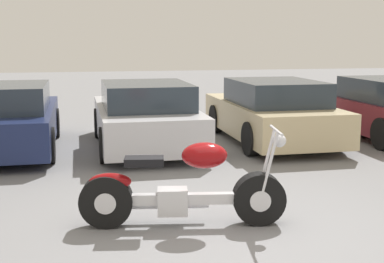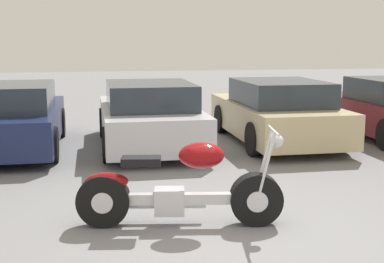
{
  "view_description": "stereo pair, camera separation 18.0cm",
  "coord_description": "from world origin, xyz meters",
  "px_view_note": "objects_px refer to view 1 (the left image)",
  "views": [
    {
      "loc": [
        -1.7,
        -5.39,
        2.12
      ],
      "look_at": [
        -0.17,
        1.73,
        0.85
      ],
      "focal_mm": 50.0,
      "sensor_mm": 36.0,
      "label": 1
    },
    {
      "loc": [
        -1.52,
        -5.42,
        2.12
      ],
      "look_at": [
        -0.17,
        1.73,
        0.85
      ],
      "focal_mm": 50.0,
      "sensor_mm": 36.0,
      "label": 2
    }
  ],
  "objects_px": {
    "parked_car_navy": "(5,119)",
    "parked_car_champagne": "(272,112)",
    "parked_car_silver": "(145,116)",
    "motorcycle": "(181,189)"
  },
  "relations": [
    {
      "from": "motorcycle",
      "to": "parked_car_navy",
      "type": "relative_size",
      "value": 0.58
    },
    {
      "from": "parked_car_champagne",
      "to": "parked_car_silver",
      "type": "bearing_deg",
      "value": -179.24
    },
    {
      "from": "parked_car_silver",
      "to": "parked_car_champagne",
      "type": "bearing_deg",
      "value": 0.76
    },
    {
      "from": "parked_car_navy",
      "to": "parked_car_champagne",
      "type": "height_order",
      "value": "same"
    },
    {
      "from": "parked_car_navy",
      "to": "motorcycle",
      "type": "bearing_deg",
      "value": -62.36
    },
    {
      "from": "parked_car_navy",
      "to": "parked_car_silver",
      "type": "bearing_deg",
      "value": -3.95
    },
    {
      "from": "parked_car_navy",
      "to": "parked_car_silver",
      "type": "distance_m",
      "value": 2.64
    },
    {
      "from": "parked_car_silver",
      "to": "parked_car_navy",
      "type": "bearing_deg",
      "value": 176.05
    },
    {
      "from": "parked_car_navy",
      "to": "parked_car_champagne",
      "type": "relative_size",
      "value": 1.0
    },
    {
      "from": "parked_car_silver",
      "to": "parked_car_champagne",
      "type": "relative_size",
      "value": 1.0
    }
  ]
}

